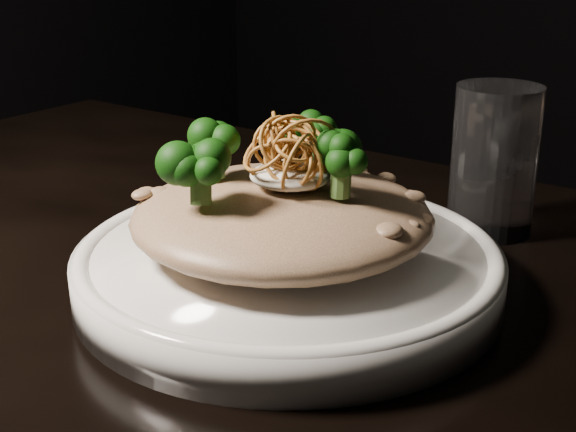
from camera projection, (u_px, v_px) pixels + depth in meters
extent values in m
cube|color=black|center=(186.00, 332.00, 0.54)|extent=(1.10, 0.80, 0.04)
cylinder|color=black|center=(109.00, 376.00, 1.19)|extent=(0.05, 0.05, 0.71)
cylinder|color=white|center=(288.00, 270.00, 0.56)|extent=(0.29, 0.29, 0.03)
ellipsoid|color=brown|center=(282.00, 216.00, 0.55)|extent=(0.21, 0.21, 0.05)
ellipsoid|color=white|center=(291.00, 175.00, 0.53)|extent=(0.05, 0.05, 0.02)
cylinder|color=silver|center=(494.00, 160.00, 0.65)|extent=(0.09, 0.09, 0.12)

